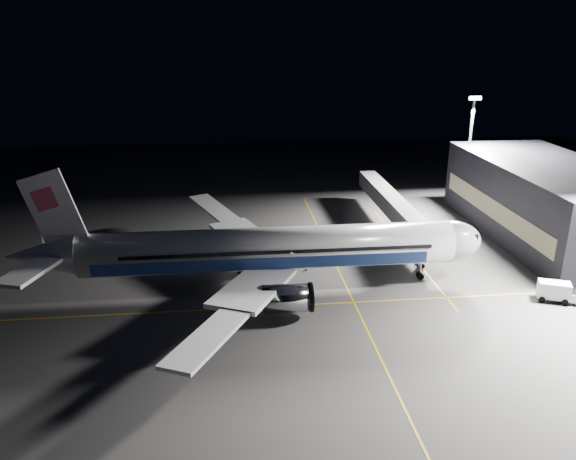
# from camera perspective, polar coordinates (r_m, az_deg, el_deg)

# --- Properties ---
(ground) EXTENTS (200.00, 200.00, 0.00)m
(ground) POSITION_cam_1_polar(r_m,az_deg,el_deg) (74.90, -1.83, -5.66)
(ground) COLOR #4C4C4F
(ground) RESTS_ON ground
(guide_line_main) EXTENTS (0.25, 80.00, 0.01)m
(guide_line_main) POSITION_cam_1_polar(r_m,az_deg,el_deg) (76.22, 5.72, -5.28)
(guide_line_main) COLOR gold
(guide_line_main) RESTS_ON ground
(guide_line_cross) EXTENTS (70.00, 0.25, 0.01)m
(guide_line_cross) POSITION_cam_1_polar(r_m,az_deg,el_deg) (69.54, -1.44, -7.77)
(guide_line_cross) COLOR gold
(guide_line_cross) RESTS_ON ground
(guide_line_side) EXTENTS (0.25, 40.00, 0.01)m
(guide_line_side) POSITION_cam_1_polar(r_m,az_deg,el_deg) (88.11, 12.06, -2.08)
(guide_line_side) COLOR gold
(guide_line_side) RESTS_ON ground
(airliner) EXTENTS (61.48, 54.22, 16.64)m
(airliner) POSITION_cam_1_polar(r_m,az_deg,el_deg) (72.76, -2.72, -2.03)
(airliner) COLOR silver
(airliner) RESTS_ON ground
(terminal) EXTENTS (18.12, 40.00, 12.00)m
(terminal) POSITION_cam_1_polar(r_m,az_deg,el_deg) (99.60, 24.84, 2.69)
(terminal) COLOR black
(terminal) RESTS_ON ground
(jet_bridge) EXTENTS (3.60, 34.40, 6.30)m
(jet_bridge) POSITION_cam_1_polar(r_m,az_deg,el_deg) (93.82, 10.77, 2.33)
(jet_bridge) COLOR #B2B2B7
(jet_bridge) RESTS_ON ground
(floodlight_mast_north) EXTENTS (2.40, 0.68, 20.70)m
(floodlight_mast_north) POSITION_cam_1_polar(r_m,az_deg,el_deg) (110.93, 17.99, 8.56)
(floodlight_mast_north) COLOR #59595E
(floodlight_mast_north) RESTS_ON ground
(service_truck) EXTENTS (5.20, 3.63, 2.48)m
(service_truck) POSITION_cam_1_polar(r_m,az_deg,el_deg) (77.93, 25.70, -5.63)
(service_truck) COLOR silver
(service_truck) RESTS_ON ground
(baggage_tug) EXTENTS (2.46, 2.09, 1.61)m
(baggage_tug) POSITION_cam_1_polar(r_m,az_deg,el_deg) (86.91, -5.11, -1.49)
(baggage_tug) COLOR black
(baggage_tug) RESTS_ON ground
(safety_cone_a) EXTENTS (0.37, 0.37, 0.56)m
(safety_cone_a) POSITION_cam_1_polar(r_m,az_deg,el_deg) (84.03, -7.73, -2.71)
(safety_cone_a) COLOR #FF630A
(safety_cone_a) RESTS_ON ground
(safety_cone_b) EXTENTS (0.45, 0.45, 0.67)m
(safety_cone_b) POSITION_cam_1_polar(r_m,az_deg,el_deg) (79.41, 1.91, -3.86)
(safety_cone_b) COLOR #FF630A
(safety_cone_b) RESTS_ON ground
(safety_cone_c) EXTENTS (0.46, 0.46, 0.68)m
(safety_cone_c) POSITION_cam_1_polar(r_m,az_deg,el_deg) (84.69, -4.83, -2.36)
(safety_cone_c) COLOR #FF630A
(safety_cone_c) RESTS_ON ground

